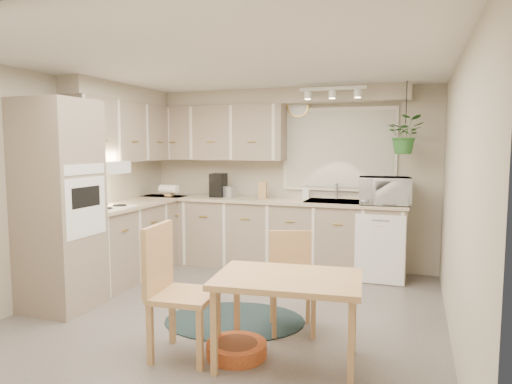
# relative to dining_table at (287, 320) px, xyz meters

# --- Properties ---
(floor) EXTENTS (4.20, 4.20, 0.00)m
(floor) POSITION_rel_dining_table_xyz_m (-0.80, 0.78, -0.34)
(floor) COLOR slate
(floor) RESTS_ON ground
(ceiling) EXTENTS (4.20, 4.20, 0.00)m
(ceiling) POSITION_rel_dining_table_xyz_m (-0.80, 0.78, 2.06)
(ceiling) COLOR silver
(ceiling) RESTS_ON wall_back
(wall_back) EXTENTS (4.00, 0.04, 2.40)m
(wall_back) POSITION_rel_dining_table_xyz_m (-0.80, 2.88, 0.86)
(wall_back) COLOR #B1A892
(wall_back) RESTS_ON floor
(wall_front) EXTENTS (4.00, 0.04, 2.40)m
(wall_front) POSITION_rel_dining_table_xyz_m (-0.80, -1.32, 0.86)
(wall_front) COLOR #B1A892
(wall_front) RESTS_ON floor
(wall_left) EXTENTS (0.04, 4.20, 2.40)m
(wall_left) POSITION_rel_dining_table_xyz_m (-2.80, 0.78, 0.86)
(wall_left) COLOR #B1A892
(wall_left) RESTS_ON floor
(wall_right) EXTENTS (0.04, 4.20, 2.40)m
(wall_right) POSITION_rel_dining_table_xyz_m (1.20, 0.78, 0.86)
(wall_right) COLOR #B1A892
(wall_right) RESTS_ON floor
(base_cab_left) EXTENTS (0.60, 1.85, 0.90)m
(base_cab_left) POSITION_rel_dining_table_xyz_m (-2.50, 1.65, 0.11)
(base_cab_left) COLOR gray
(base_cab_left) RESTS_ON floor
(base_cab_back) EXTENTS (3.60, 0.60, 0.90)m
(base_cab_back) POSITION_rel_dining_table_xyz_m (-1.00, 2.58, 0.11)
(base_cab_back) COLOR gray
(base_cab_back) RESTS_ON floor
(counter_left) EXTENTS (0.64, 1.89, 0.04)m
(counter_left) POSITION_rel_dining_table_xyz_m (-2.49, 1.65, 0.58)
(counter_left) COLOR #C3AC8E
(counter_left) RESTS_ON base_cab_left
(counter_back) EXTENTS (3.64, 0.64, 0.04)m
(counter_back) POSITION_rel_dining_table_xyz_m (-1.00, 2.57, 0.58)
(counter_back) COLOR #C3AC8E
(counter_back) RESTS_ON base_cab_back
(oven_stack) EXTENTS (0.65, 0.65, 2.10)m
(oven_stack) POSITION_rel_dining_table_xyz_m (-2.48, 0.40, 0.71)
(oven_stack) COLOR gray
(oven_stack) RESTS_ON floor
(wall_oven_face) EXTENTS (0.02, 0.56, 0.58)m
(wall_oven_face) POSITION_rel_dining_table_xyz_m (-2.16, 0.40, 0.71)
(wall_oven_face) COLOR white
(wall_oven_face) RESTS_ON oven_stack
(upper_cab_left) EXTENTS (0.35, 2.00, 0.75)m
(upper_cab_left) POSITION_rel_dining_table_xyz_m (-2.63, 1.78, 1.49)
(upper_cab_left) COLOR gray
(upper_cab_left) RESTS_ON wall_left
(upper_cab_back) EXTENTS (2.00, 0.35, 0.75)m
(upper_cab_back) POSITION_rel_dining_table_xyz_m (-1.80, 2.70, 1.49)
(upper_cab_back) COLOR gray
(upper_cab_back) RESTS_ON wall_back
(soffit_left) EXTENTS (0.30, 2.00, 0.20)m
(soffit_left) POSITION_rel_dining_table_xyz_m (-2.65, 1.78, 1.96)
(soffit_left) COLOR #B1A892
(soffit_left) RESTS_ON wall_left
(soffit_back) EXTENTS (3.60, 0.30, 0.20)m
(soffit_back) POSITION_rel_dining_table_xyz_m (-1.00, 2.73, 1.96)
(soffit_back) COLOR #B1A892
(soffit_back) RESTS_ON wall_back
(cooktop) EXTENTS (0.52, 0.58, 0.02)m
(cooktop) POSITION_rel_dining_table_xyz_m (-2.48, 1.08, 0.61)
(cooktop) COLOR white
(cooktop) RESTS_ON counter_left
(range_hood) EXTENTS (0.40, 0.60, 0.14)m
(range_hood) POSITION_rel_dining_table_xyz_m (-2.50, 1.08, 1.06)
(range_hood) COLOR white
(range_hood) RESTS_ON upper_cab_left
(window_blinds) EXTENTS (1.40, 0.02, 1.00)m
(window_blinds) POSITION_rel_dining_table_xyz_m (-0.10, 2.85, 1.26)
(window_blinds) COLOR beige
(window_blinds) RESTS_ON wall_back
(window_frame) EXTENTS (1.50, 0.02, 1.10)m
(window_frame) POSITION_rel_dining_table_xyz_m (-0.10, 2.86, 1.26)
(window_frame) COLOR silver
(window_frame) RESTS_ON wall_back
(sink) EXTENTS (0.70, 0.48, 0.10)m
(sink) POSITION_rel_dining_table_xyz_m (-0.10, 2.58, 0.56)
(sink) COLOR #9A9CA1
(sink) RESTS_ON counter_back
(dishwasher_front) EXTENTS (0.58, 0.02, 0.83)m
(dishwasher_front) POSITION_rel_dining_table_xyz_m (0.50, 2.27, 0.09)
(dishwasher_front) COLOR white
(dishwasher_front) RESTS_ON base_cab_back
(track_light_bar) EXTENTS (0.80, 0.04, 0.04)m
(track_light_bar) POSITION_rel_dining_table_xyz_m (-0.10, 2.33, 1.99)
(track_light_bar) COLOR white
(track_light_bar) RESTS_ON ceiling
(wall_clock) EXTENTS (0.30, 0.03, 0.30)m
(wall_clock) POSITION_rel_dining_table_xyz_m (-0.65, 2.85, 1.84)
(wall_clock) COLOR #E8B552
(wall_clock) RESTS_ON wall_back
(dining_table) EXTENTS (1.15, 0.83, 0.68)m
(dining_table) POSITION_rel_dining_table_xyz_m (0.00, 0.00, 0.00)
(dining_table) COLOR tan
(dining_table) RESTS_ON floor
(chair_left) EXTENTS (0.53, 0.53, 1.04)m
(chair_left) POSITION_rel_dining_table_xyz_m (-0.79, -0.14, 0.18)
(chair_left) COLOR tan
(chair_left) RESTS_ON floor
(chair_back) EXTENTS (0.53, 0.53, 0.87)m
(chair_back) POSITION_rel_dining_table_xyz_m (-0.13, 0.61, 0.10)
(chair_back) COLOR tan
(chair_back) RESTS_ON floor
(braided_rug) EXTENTS (1.54, 1.31, 0.01)m
(braided_rug) POSITION_rel_dining_table_xyz_m (-0.69, 0.65, -0.33)
(braided_rug) COLOR black
(braided_rug) RESTS_ON floor
(pet_bed) EXTENTS (0.60, 0.60, 0.11)m
(pet_bed) POSITION_rel_dining_table_xyz_m (-0.41, -0.01, -0.28)
(pet_bed) COLOR #BF5F26
(pet_bed) RESTS_ON floor
(microwave) EXTENTS (0.64, 0.41, 0.41)m
(microwave) POSITION_rel_dining_table_xyz_m (0.52, 2.48, 0.80)
(microwave) COLOR white
(microwave) RESTS_ON counter_back
(soap_bottle) EXTENTS (0.09, 0.20, 0.09)m
(soap_bottle) POSITION_rel_dining_table_xyz_m (-0.50, 2.73, 0.65)
(soap_bottle) COLOR white
(soap_bottle) RESTS_ON counter_back
(hanging_plant) EXTENTS (0.41, 0.46, 0.35)m
(hanging_plant) POSITION_rel_dining_table_xyz_m (0.74, 2.48, 1.39)
(hanging_plant) COLOR #2B6729
(hanging_plant) RESTS_ON ceiling
(coffee_maker) EXTENTS (0.19, 0.23, 0.33)m
(coffee_maker) POSITION_rel_dining_table_xyz_m (-1.71, 2.58, 0.76)
(coffee_maker) COLOR black
(coffee_maker) RESTS_ON counter_back
(toaster) EXTENTS (0.28, 0.20, 0.15)m
(toaster) POSITION_rel_dining_table_xyz_m (-1.59, 2.60, 0.68)
(toaster) COLOR #9A9CA1
(toaster) RESTS_ON counter_back
(knife_block) EXTENTS (0.11, 0.11, 0.22)m
(knife_block) POSITION_rel_dining_table_xyz_m (-1.08, 2.63, 0.71)
(knife_block) COLOR tan
(knife_block) RESTS_ON counter_back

